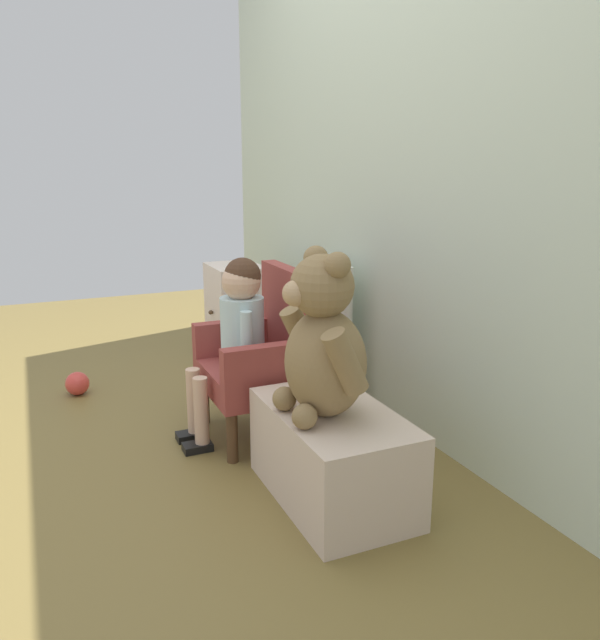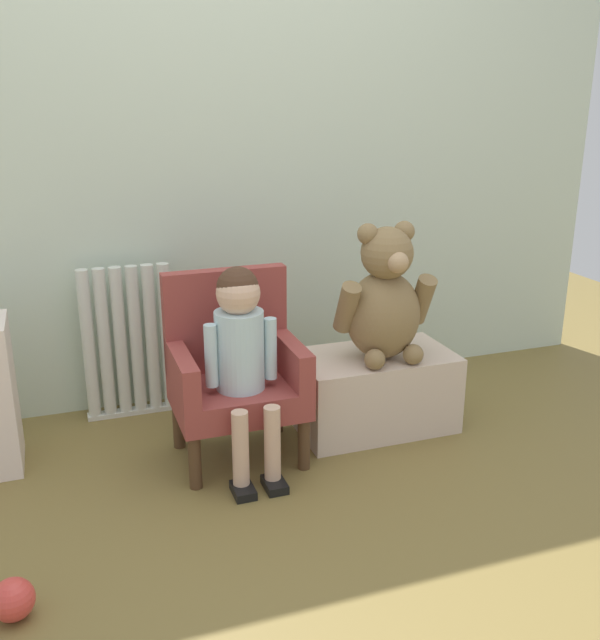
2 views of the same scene
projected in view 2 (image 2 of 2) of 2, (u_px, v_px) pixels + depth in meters
ground_plane at (290, 539)px, 2.14m from camera, size 6.00×6.00×0.00m
back_wall at (195, 112)px, 2.82m from camera, size 3.80×0.05×2.40m
radiator at (128, 343)px, 2.88m from camera, size 0.37×0.05×0.63m
child_armchair at (234, 369)px, 2.56m from camera, size 0.45×0.37×0.67m
child_figure at (241, 341)px, 2.42m from camera, size 0.25×0.35×0.73m
low_bench at (374, 391)px, 2.81m from camera, size 0.61×0.35×0.31m
large_teddy_bear at (385, 300)px, 2.66m from camera, size 0.38×0.27×0.52m
toy_ball at (13, 600)px, 1.81m from camera, size 0.11×0.11×0.11m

